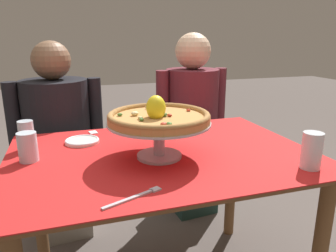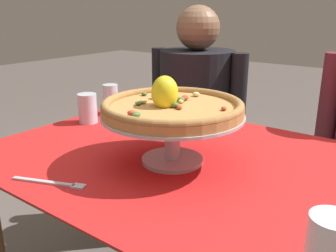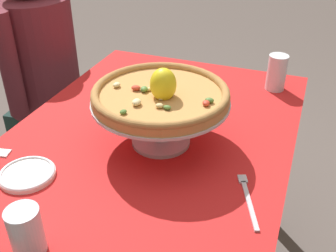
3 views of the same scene
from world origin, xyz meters
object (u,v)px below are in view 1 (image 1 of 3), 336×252
at_px(water_glass_side_left, 28,149).
at_px(diner_left, 59,143).
at_px(diner_right, 191,127).
at_px(dinner_fork, 136,197).
at_px(pizza, 159,116).
at_px(water_glass_front_right, 311,153).
at_px(pizza_stand, 159,132).
at_px(side_plate, 82,141).
at_px(water_glass_back_left, 27,137).
at_px(sugar_packet, 93,132).

bearing_deg(water_glass_side_left, diner_left, 81.85).
bearing_deg(diner_right, dinner_fork, -119.65).
xyz_separation_m(pizza, water_glass_front_right, (0.50, -0.28, -0.11)).
relative_size(pizza_stand, side_plate, 2.67).
distance_m(water_glass_side_left, dinner_fork, 0.54).
bearing_deg(diner_right, pizza, -120.25).
relative_size(water_glass_back_left, water_glass_front_right, 0.93).
distance_m(side_plate, diner_left, 0.52).
height_order(side_plate, diner_left, diner_left).
bearing_deg(pizza_stand, diner_left, 117.84).
bearing_deg(diner_right, water_glass_front_right, -87.61).
bearing_deg(side_plate, diner_left, 103.72).
bearing_deg(diner_left, water_glass_side_left, -98.15).
bearing_deg(diner_right, pizza_stand, -120.21).
xyz_separation_m(water_glass_side_left, diner_left, (0.09, 0.65, -0.19)).
height_order(water_glass_back_left, water_glass_side_left, water_glass_back_left).
height_order(water_glass_back_left, dinner_fork, water_glass_back_left).
bearing_deg(side_plate, water_glass_side_left, -141.48).
distance_m(water_glass_side_left, diner_left, 0.68).
bearing_deg(sugar_packet, side_plate, -113.54).
height_order(side_plate, diner_right, diner_right).
bearing_deg(water_glass_back_left, water_glass_side_left, -83.27).
bearing_deg(water_glass_side_left, side_plate, 38.52).
xyz_separation_m(water_glass_side_left, sugar_packet, (0.27, 0.31, -0.05)).
bearing_deg(water_glass_back_left, diner_right, 28.39).
height_order(pizza, side_plate, pizza).
bearing_deg(pizza_stand, water_glass_front_right, -29.03).
bearing_deg(side_plate, sugar_packet, 66.46).
distance_m(water_glass_side_left, side_plate, 0.27).
bearing_deg(diner_left, diner_right, 1.21).
relative_size(water_glass_front_right, dinner_fork, 0.69).
bearing_deg(pizza_stand, dinner_fork, -118.16).
xyz_separation_m(pizza_stand, pizza, (-0.00, -0.00, 0.06)).
distance_m(pizza_stand, side_plate, 0.41).
bearing_deg(sugar_packet, pizza, -62.29).
relative_size(pizza_stand, sugar_packet, 8.19).
distance_m(pizza, diner_right, 0.95).
bearing_deg(diner_left, sugar_packet, -62.24).
bearing_deg(dinner_fork, water_glass_side_left, 128.74).
height_order(pizza_stand, side_plate, pizza_stand).
distance_m(water_glass_front_right, diner_right, 1.08).
xyz_separation_m(water_glass_back_left, sugar_packet, (0.29, 0.17, -0.05)).
xyz_separation_m(water_glass_side_left, diner_right, (0.95, 0.67, -0.18)).
distance_m(pizza_stand, diner_right, 0.94).
xyz_separation_m(water_glass_back_left, water_glass_front_right, (1.01, -0.54, 0.00)).
distance_m(dinner_fork, sugar_packet, 0.73).
relative_size(pizza, side_plate, 2.61).
bearing_deg(diner_right, sugar_packet, -152.19).
xyz_separation_m(pizza, dinner_fork, (-0.16, -0.30, -0.17)).
relative_size(pizza, diner_left, 0.34).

